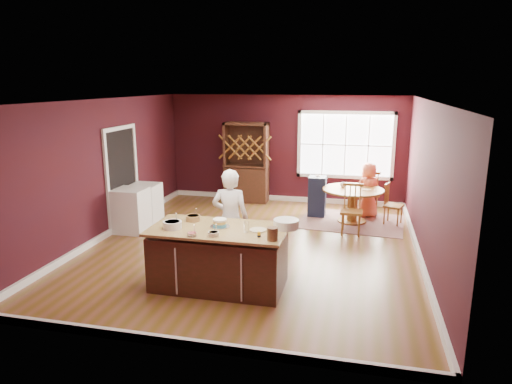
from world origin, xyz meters
The scene contains 28 objects.
room_shell centered at (0.00, 0.00, 1.35)m, with size 7.00×7.00×7.00m.
window centered at (1.50, 3.47, 1.50)m, with size 2.36×0.10×1.66m, color white, non-canonical shape.
doorway centered at (-2.97, 0.60, 1.02)m, with size 0.08×1.26×2.13m, color white, non-canonical shape.
kitchen_island centered at (-0.10, -1.79, 0.44)m, with size 2.01×1.05×0.92m.
dining_table centered at (1.76, 1.97, 0.53)m, with size 1.32×1.32×0.75m.
baker centered at (-0.14, -1.04, 0.83)m, with size 0.61×0.40×1.66m, color white.
layer_cake centered at (-0.10, -1.73, 0.98)m, with size 0.29×0.29×0.12m, color white, non-canonical shape.
bowl_blue centered at (-0.75, -1.96, 0.97)m, with size 0.27×0.27×0.11m, color silver.
bowl_yellow centered at (-0.59, -1.53, 0.96)m, with size 0.22×0.22×0.08m, color #A56E3B.
bowl_pink centered at (-0.35, -2.22, 0.95)m, with size 0.14×0.14×0.05m, color white.
bowl_olive centered at (-0.06, -2.14, 0.95)m, with size 0.16×0.16×0.06m, color beige.
drinking_glass centered at (0.35, -1.88, 1.00)m, with size 0.08×0.08×0.15m, color silver.
dinner_plate centered at (0.49, -1.77, 0.93)m, with size 0.24×0.24×0.02m, color beige.
white_tub centered at (0.87, -1.56, 0.98)m, with size 0.37×0.37×0.13m, color white.
stoneware_crock centered at (0.78, -2.13, 1.01)m, with size 0.15×0.15×0.18m, color #42271C.
toy_figurine centered at (0.57, -2.06, 0.96)m, with size 0.05×0.05×0.09m, color yellow, non-canonical shape.
rug centered at (1.76, 1.97, 0.01)m, with size 2.20×1.70×0.01m, color brown.
chair_east centered at (2.63, 2.02, 0.45)m, with size 0.38×0.36×0.90m, color brown, non-canonical shape.
chair_south centered at (1.76, 1.14, 0.51)m, with size 0.43×0.41×1.03m, color brown, non-canonical shape.
chair_north centered at (2.10, 2.73, 0.52)m, with size 0.44×0.42×1.05m, color #935A38, non-canonical shape.
seated_woman centered at (2.09, 2.45, 0.63)m, with size 0.61×0.40×1.25m, color #D5593B.
high_chair centered at (0.96, 2.29, 0.48)m, with size 0.39×0.39×0.96m, color #161F38, non-canonical shape.
toddler centered at (1.01, 2.32, 0.81)m, with size 0.18×0.14×0.26m, color #8CA5BF, non-canonical shape.
table_plate centered at (2.04, 1.92, 0.76)m, with size 0.19×0.19×0.01m, color beige.
table_cup centered at (1.53, 2.10, 0.80)m, with size 0.13×0.13×0.10m, color white.
hutch centered at (-0.95, 3.22, 1.01)m, with size 1.11×0.46×2.03m, color #3C2212.
washer centered at (-2.64, 0.28, 0.45)m, with size 0.62×0.60×0.90m, color silver.
dryer centered at (-2.64, 0.92, 0.43)m, with size 0.59×0.57×0.86m, color silver.
Camera 1 is at (1.89, -7.89, 3.01)m, focal length 32.00 mm.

